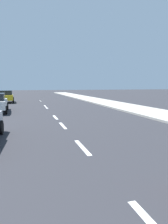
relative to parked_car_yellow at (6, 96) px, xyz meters
name	(u,v)px	position (x,y,z in m)	size (l,w,h in m)	color
ground_plane	(49,111)	(4.42, -9.83, -0.84)	(160.00, 160.00, 0.00)	#2D2D33
sidewalk_strip	(119,105)	(12.17, -7.83, -0.77)	(3.60, 80.00, 0.14)	#B2ADA3
lane_stripe_2	(82,147)	(4.42, -20.49, -0.83)	(0.16, 1.80, 0.01)	white
lane_stripe_3	(63,126)	(4.42, -16.52, -0.83)	(0.16, 1.80, 0.01)	white
lane_stripe_4	(55,117)	(4.42, -13.59, -0.83)	(0.16, 1.80, 0.01)	white
lane_stripe_5	(47,108)	(4.42, -7.31, -0.83)	(0.16, 1.80, 0.01)	white
lane_stripe_6	(45,106)	(4.42, -5.78, -0.83)	(0.16, 1.80, 0.01)	white
lane_stripe_7	(41,101)	(4.42, 1.33, -0.83)	(0.16, 1.80, 0.01)	white
lane_stripe_8	(40,101)	(4.42, 2.11, -0.83)	(0.16, 1.80, 0.01)	white
parked_car_yellow	(6,96)	(0.00, 0.00, 0.00)	(2.06, 4.11, 1.57)	gold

